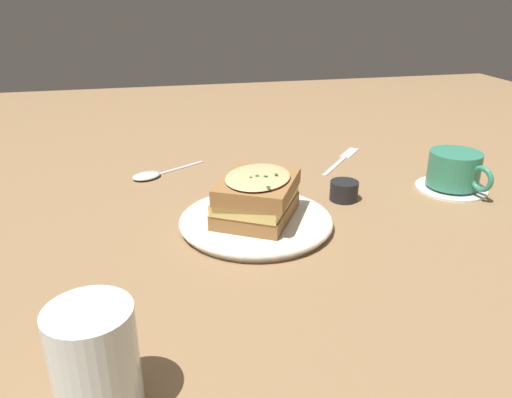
{
  "coord_description": "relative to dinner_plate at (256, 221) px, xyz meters",
  "views": [
    {
      "loc": [
        0.64,
        -0.16,
        0.34
      ],
      "look_at": [
        -0.02,
        -0.01,
        0.05
      ],
      "focal_mm": 35.0,
      "sensor_mm": 36.0,
      "label": 1
    }
  ],
  "objects": [
    {
      "name": "dinner_plate",
      "position": [
        0.0,
        0.0,
        0.0
      ],
      "size": [
        0.23,
        0.23,
        0.02
      ],
      "color": "silver",
      "rests_on": "ground_plane"
    },
    {
      "name": "fork",
      "position": [
        -0.28,
        0.25,
        -0.01
      ],
      "size": [
        0.16,
        0.14,
        0.0
      ],
      "rotation": [
        0.0,
        0.0,
        0.87
      ],
      "color": "silver",
      "rests_on": "ground_plane"
    },
    {
      "name": "sandwich",
      "position": [
        0.0,
        0.0,
        0.04
      ],
      "size": [
        0.17,
        0.15,
        0.07
      ],
      "rotation": [
        0.0,
        0.0,
        2.61
      ],
      "color": "olive",
      "rests_on": "dinner_plate"
    },
    {
      "name": "spoon",
      "position": [
        -0.25,
        -0.15,
        -0.0
      ],
      "size": [
        0.11,
        0.15,
        0.01
      ],
      "rotation": [
        0.0,
        0.0,
        3.69
      ],
      "color": "silver",
      "rests_on": "ground_plane"
    },
    {
      "name": "ground_plane",
      "position": [
        0.02,
        0.01,
        -0.01
      ],
      "size": [
        2.4,
        2.4,
        0.0
      ],
      "primitive_type": "plane",
      "color": "olive"
    },
    {
      "name": "water_glass",
      "position": [
        0.31,
        -0.21,
        0.04
      ],
      "size": [
        0.07,
        0.07,
        0.1
      ],
      "primitive_type": "cylinder",
      "color": "silver",
      "rests_on": "ground_plane"
    },
    {
      "name": "teacup_with_saucer",
      "position": [
        -0.07,
        0.37,
        0.02
      ],
      "size": [
        0.14,
        0.12,
        0.07
      ],
      "rotation": [
        0.0,
        0.0,
        0.28
      ],
      "color": "white",
      "rests_on": "ground_plane"
    },
    {
      "name": "condiment_pot",
      "position": [
        -0.07,
        0.17,
        0.01
      ],
      "size": [
        0.05,
        0.05,
        0.03
      ],
      "primitive_type": "cylinder",
      "color": "black",
      "rests_on": "ground_plane"
    }
  ]
}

